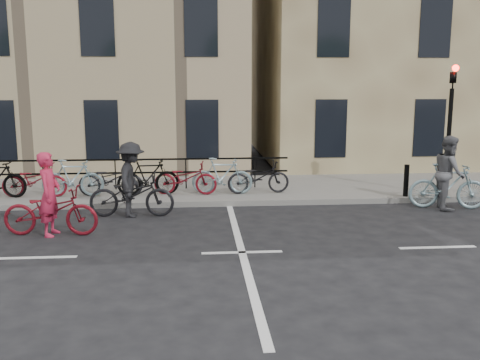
{
  "coord_description": "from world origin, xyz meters",
  "views": [
    {
      "loc": [
        -0.86,
        -10.09,
        3.31
      ],
      "look_at": [
        0.12,
        1.97,
        1.1
      ],
      "focal_mm": 40.0,
      "sensor_mm": 36.0,
      "label": 1
    }
  ],
  "objects": [
    {
      "name": "building_east",
      "position": [
        9.0,
        13.0,
        6.15
      ],
      "size": [
        14.0,
        10.0,
        12.0
      ],
      "primitive_type": "cube",
      "color": "#8F7C56",
      "rests_on": "sidewalk"
    },
    {
      "name": "parked_bikes",
      "position": [
        -3.3,
        5.04,
        0.64
      ],
      "size": [
        10.4,
        1.23,
        1.05
      ],
      "color": "black",
      "rests_on": "sidewalk"
    },
    {
      "name": "sidewalk",
      "position": [
        -4.0,
        6.0,
        0.07
      ],
      "size": [
        46.0,
        4.0,
        0.15
      ],
      "primitive_type": "cube",
      "color": "slate",
      "rests_on": "ground"
    },
    {
      "name": "cyclist_grey",
      "position": [
        5.76,
        3.31,
        0.79
      ],
      "size": [
        2.09,
        1.08,
        1.95
      ],
      "rotation": [
        0.0,
        0.0,
        1.36
      ],
      "color": "#7C9BA3",
      "rests_on": "ground"
    },
    {
      "name": "cyclist_dark",
      "position": [
        -2.5,
        3.14,
        0.74
      ],
      "size": [
        2.15,
        1.25,
        1.88
      ],
      "rotation": [
        0.0,
        0.0,
        1.51
      ],
      "color": "black",
      "rests_on": "ground"
    },
    {
      "name": "traffic_light",
      "position": [
        6.2,
        4.34,
        2.45
      ],
      "size": [
        0.18,
        0.3,
        3.9
      ],
      "color": "black",
      "rests_on": "sidewalk"
    },
    {
      "name": "ground",
      "position": [
        0.0,
        0.0,
        0.0
      ],
      "size": [
        120.0,
        120.0,
        0.0
      ],
      "primitive_type": "plane",
      "color": "black",
      "rests_on": "ground"
    },
    {
      "name": "cyclist_pink",
      "position": [
        -4.07,
        1.58,
        0.64
      ],
      "size": [
        2.13,
        0.9,
        1.84
      ],
      "rotation": [
        0.0,
        0.0,
        1.48
      ],
      "color": "maroon",
      "rests_on": "ground"
    },
    {
      "name": "bollard_east",
      "position": [
        5.0,
        4.25,
        0.6
      ],
      "size": [
        0.14,
        0.14,
        0.9
      ],
      "primitive_type": "cylinder",
      "color": "black",
      "rests_on": "sidewalk"
    }
  ]
}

